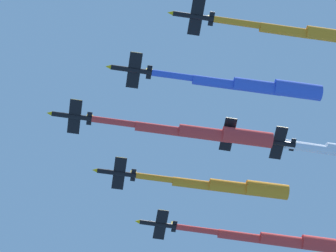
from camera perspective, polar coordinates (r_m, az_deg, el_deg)
The scene contains 5 objects.
jet_lead at distance 179.96m, azimuth 2.45°, elevation -0.47°, with size 22.15×47.83×3.74m.
jet_port_inner at distance 176.38m, azimuth 6.15°, elevation 2.84°, with size 21.07×44.77×3.78m.
jet_starboard_inner at distance 186.97m, azimuth 4.25°, elevation -4.25°, with size 20.45×43.04×3.72m.
jet_port_mid at distance 178.41m, azimuth 11.46°, elevation 6.30°, with size 22.67×49.23×3.78m.
jet_starboard_mid at distance 197.27m, azimuth 8.11°, elevation -7.97°, with size 22.29×49.58×3.78m.
Camera 1 is at (-67.73, 37.45, -23.06)m, focal length 86.64 mm.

